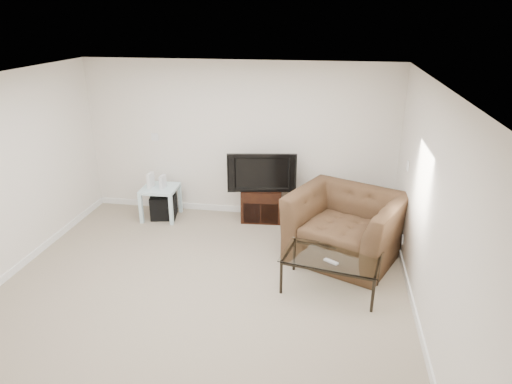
% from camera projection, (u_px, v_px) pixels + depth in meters
% --- Properties ---
extents(floor, '(5.00, 5.00, 0.00)m').
position_uv_depth(floor, '(198.00, 296.00, 5.45)').
color(floor, tan).
rests_on(floor, ground).
extents(ceiling, '(5.00, 5.00, 0.00)m').
position_uv_depth(ceiling, '(187.00, 83.00, 4.53)').
color(ceiling, white).
rests_on(ceiling, ground).
extents(wall_back, '(5.00, 0.02, 2.50)m').
position_uv_depth(wall_back, '(239.00, 140.00, 7.29)').
color(wall_back, silver).
rests_on(wall_back, ground).
extents(wall_right, '(0.02, 5.00, 2.50)m').
position_uv_depth(wall_right, '(431.00, 215.00, 4.61)').
color(wall_right, silver).
rests_on(wall_right, ground).
extents(plate_back, '(0.12, 0.02, 0.12)m').
position_uv_depth(plate_back, '(155.00, 137.00, 7.49)').
color(plate_back, white).
rests_on(plate_back, wall_back).
extents(plate_right_switch, '(0.02, 0.09, 0.13)m').
position_uv_depth(plate_right_switch, '(408.00, 166.00, 6.08)').
color(plate_right_switch, white).
rests_on(plate_right_switch, wall_right).
extents(plate_right_outlet, '(0.02, 0.08, 0.12)m').
position_uv_depth(plate_right_outlet, '(402.00, 239.00, 6.15)').
color(plate_right_outlet, white).
rests_on(plate_right_outlet, wall_right).
extents(tv_stand, '(0.67, 0.49, 0.53)m').
position_uv_depth(tv_stand, '(262.00, 204.00, 7.38)').
color(tv_stand, black).
rests_on(tv_stand, floor).
extents(dvd_player, '(0.38, 0.28, 0.05)m').
position_uv_depth(dvd_player, '(262.00, 195.00, 7.28)').
color(dvd_player, black).
rests_on(dvd_player, tv_stand).
extents(television, '(1.02, 0.35, 0.62)m').
position_uv_depth(television, '(262.00, 171.00, 7.15)').
color(television, black).
rests_on(television, tv_stand).
extents(side_table, '(0.57, 0.57, 0.53)m').
position_uv_depth(side_table, '(161.00, 202.00, 7.45)').
color(side_table, silver).
rests_on(side_table, floor).
extents(subwoofer, '(0.46, 0.46, 0.39)m').
position_uv_depth(subwoofer, '(164.00, 206.00, 7.49)').
color(subwoofer, black).
rests_on(subwoofer, floor).
extents(game_console, '(0.06, 0.18, 0.24)m').
position_uv_depth(game_console, '(151.00, 180.00, 7.30)').
color(game_console, white).
rests_on(game_console, side_table).
extents(game_case, '(0.07, 0.16, 0.21)m').
position_uv_depth(game_case, '(163.00, 182.00, 7.28)').
color(game_case, silver).
rests_on(game_case, side_table).
extents(recliner, '(1.65, 1.40, 1.22)m').
position_uv_depth(recliner, '(346.00, 216.00, 6.12)').
color(recliner, '#522F1E').
rests_on(recliner, floor).
extents(coffee_table, '(1.25, 0.85, 0.45)m').
position_uv_depth(coffee_table, '(331.00, 273.00, 5.50)').
color(coffee_table, black).
rests_on(coffee_table, floor).
extents(remote, '(0.18, 0.14, 0.02)m').
position_uv_depth(remote, '(331.00, 262.00, 5.29)').
color(remote, '#B2B2B7').
rests_on(remote, coffee_table).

